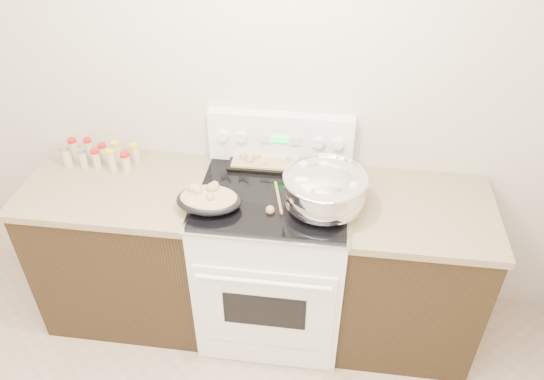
# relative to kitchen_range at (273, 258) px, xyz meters

# --- Properties ---
(room_shell) EXTENTS (4.10, 3.60, 2.75)m
(room_shell) POSITION_rel_kitchen_range_xyz_m (-0.35, -1.42, 1.21)
(room_shell) COLOR beige
(room_shell) RESTS_ON ground
(counter_left) EXTENTS (0.93, 0.67, 0.92)m
(counter_left) POSITION_rel_kitchen_range_xyz_m (-0.83, 0.01, -0.03)
(counter_left) COLOR black
(counter_left) RESTS_ON ground
(counter_right) EXTENTS (0.73, 0.67, 0.92)m
(counter_right) POSITION_rel_kitchen_range_xyz_m (0.73, 0.01, -0.03)
(counter_right) COLOR black
(counter_right) RESTS_ON ground
(kitchen_range) EXTENTS (0.78, 0.73, 1.22)m
(kitchen_range) POSITION_rel_kitchen_range_xyz_m (0.00, 0.00, 0.00)
(kitchen_range) COLOR white
(kitchen_range) RESTS_ON ground
(mixing_bowl) EXTENTS (0.45, 0.45, 0.23)m
(mixing_bowl) POSITION_rel_kitchen_range_xyz_m (0.25, -0.08, 0.54)
(mixing_bowl) COLOR silver
(mixing_bowl) RESTS_ON kitchen_range
(roasting_pan) EXTENTS (0.32, 0.22, 0.12)m
(roasting_pan) POSITION_rel_kitchen_range_xyz_m (-0.29, -0.15, 0.50)
(roasting_pan) COLOR black
(roasting_pan) RESTS_ON kitchen_range
(baking_sheet) EXTENTS (0.39, 0.27, 0.06)m
(baking_sheet) POSITION_rel_kitchen_range_xyz_m (-0.08, 0.28, 0.47)
(baking_sheet) COLOR black
(baking_sheet) RESTS_ON kitchen_range
(wooden_spoon) EXTENTS (0.09, 0.25, 0.04)m
(wooden_spoon) POSITION_rel_kitchen_range_xyz_m (0.01, -0.11, 0.46)
(wooden_spoon) COLOR #A3734A
(wooden_spoon) RESTS_ON kitchen_range
(blue_ladle) EXTENTS (0.20, 0.21, 0.09)m
(blue_ladle) POSITION_rel_kitchen_range_xyz_m (0.34, -0.08, 0.48)
(blue_ladle) COLOR #9AC7E6
(blue_ladle) RESTS_ON kitchen_range
(spice_jars) EXTENTS (0.40, 0.15, 0.12)m
(spice_jars) POSITION_rel_kitchen_range_xyz_m (-0.96, 0.16, 0.49)
(spice_jars) COLOR #BFB28C
(spice_jars) RESTS_ON counter_left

